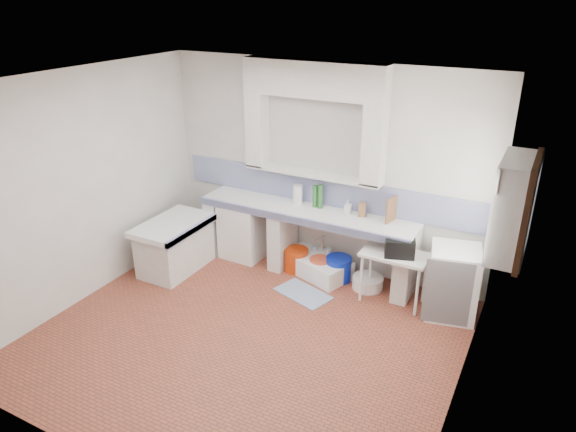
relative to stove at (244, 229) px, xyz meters
The scene contains 36 objects.
floor 2.04m from the stove, 57.59° to the right, with size 4.50×4.50×0.00m, color brown.
ceiling 3.12m from the stove, 57.59° to the right, with size 4.50×4.50×0.00m, color silver.
wall_back 1.49m from the stove, 16.08° to the left, with size 4.50×4.50×0.00m, color silver.
wall_front 3.97m from the stove, 73.78° to the right, with size 4.50×4.50×0.00m, color silver.
wall_left 2.29m from the stove, 124.84° to the right, with size 4.50×4.50×0.00m, color silver.
wall_right 3.86m from the stove, 26.96° to the right, with size 4.50×4.50×0.00m, color silver.
alcove_mass 2.38m from the stove, 10.72° to the left, with size 1.90×0.25×0.45m, color silver.
window_frame 3.73m from the stove, ahead, with size 0.35×0.86×1.06m, color #351F11.
lace_valance 3.73m from the stove, ahead, with size 0.01×0.84×0.24m, color white.
counter_slab 1.07m from the stove, ahead, with size 3.00×0.60×0.08m, color white.
counter_lip 1.11m from the stove, 15.54° to the right, with size 3.00×0.04×0.10m, color navy.
counter_pier_left 0.43m from the stove, behind, with size 0.20×0.55×0.82m, color silver.
counter_pier_mid 0.62m from the stove, ahead, with size 0.20×0.55×0.82m, color silver.
counter_pier_right 2.37m from the stove, ahead, with size 0.20×0.55×0.82m, color silver.
peninsula_top 1.04m from the stove, 128.40° to the right, with size 0.70×1.10×0.08m, color white.
peninsula_base 1.01m from the stove, 128.40° to the right, with size 0.60×1.00×0.62m, color silver.
peninsula_lip 0.88m from the stove, 110.56° to the right, with size 0.04×1.10×0.10m, color navy.
backsplash 1.31m from the stove, 15.34° to the left, with size 4.27×0.03×0.40m, color navy.
stove is the anchor object (origin of this frame).
sink 1.19m from the stove, ahead, with size 0.94×0.51×0.23m, color white.
side_table 2.29m from the stove, ahead, with size 0.80×0.44×0.04m, color white.
fridge 2.98m from the stove, ahead, with size 0.56×0.56×0.86m, color white.
bucket_red 0.90m from the stove, ahead, with size 0.33×0.33×0.31m, color #B6300A.
bucket_orange 1.27m from the stove, ahead, with size 0.29×0.29×0.27m, color #DE502E.
bucket_blue 1.51m from the stove, ahead, with size 0.35×0.35×0.32m, color #0921B0.
basin_white 1.94m from the stove, ahead, with size 0.40×0.40×0.16m, color white.
water_bottle_a 1.08m from the stove, ahead, with size 0.08×0.08×0.31m, color silver.
water_bottle_b 1.29m from the stove, ahead, with size 0.09×0.09×0.33m, color silver.
black_bag 2.38m from the stove, ahead, with size 0.35×0.20×0.22m, color black.
green_bottle_a 1.23m from the stove, ahead, with size 0.07×0.07×0.30m, color #2A6629.
green_bottle_b 1.30m from the stove, ahead, with size 0.07×0.07×0.32m, color #2A6629.
knife_block 1.80m from the stove, ahead, with size 0.09×0.07×0.18m, color brown.
cutting_board 2.18m from the stove, ahead, with size 0.02×0.24×0.32m, color brown.
paper_towel 1.01m from the stove, 11.60° to the left, with size 0.13×0.13×0.26m, color white.
soap_bottle 1.62m from the stove, ahead, with size 0.08×0.08×0.18m, color white.
rug 1.42m from the stove, 25.09° to the right, with size 0.71×0.40×0.01m, color #395784.
Camera 1 is at (2.70, -4.12, 3.61)m, focal length 32.96 mm.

